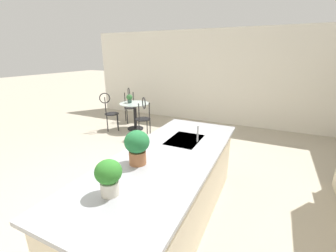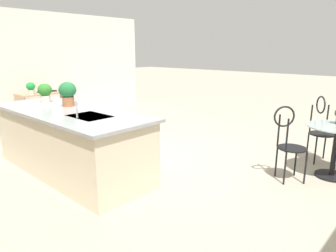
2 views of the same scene
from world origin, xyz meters
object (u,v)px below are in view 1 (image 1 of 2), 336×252
(chair_near_window, at_px, (130,104))
(bistro_table, at_px, (135,114))
(potted_plant_counter_far, at_px, (109,175))
(chair_by_island, at_px, (109,110))
(potted_plant_on_table, at_px, (129,98))
(chair_toward_desk, at_px, (143,115))
(potted_plant_counter_near, at_px, (137,145))

(chair_near_window, bearing_deg, bistro_table, 44.24)
(bistro_table, height_order, potted_plant_counter_far, potted_plant_counter_far)
(potted_plant_counter_far, bearing_deg, chair_near_window, -146.79)
(chair_by_island, relative_size, potted_plant_on_table, 4.46)
(chair_toward_desk, relative_size, potted_plant_on_table, 4.46)
(bistro_table, bearing_deg, chair_toward_desk, 51.36)
(chair_by_island, xyz_separation_m, potted_plant_counter_near, (2.82, 2.76, 0.56))
(chair_near_window, distance_m, potted_plant_counter_near, 4.66)
(potted_plant_on_table, bearing_deg, chair_by_island, -50.65)
(bistro_table, distance_m, chair_near_window, 0.78)
(potted_plant_on_table, xyz_separation_m, potted_plant_counter_far, (3.73, 2.41, 0.22))
(potted_plant_counter_near, bearing_deg, chair_toward_desk, -149.29)
(chair_toward_desk, distance_m, potted_plant_on_table, 0.87)
(chair_by_island, xyz_separation_m, chair_toward_desk, (0.07, 1.12, 0.00))
(potted_plant_on_table, bearing_deg, potted_plant_counter_far, 32.92)
(potted_plant_on_table, distance_m, potted_plant_counter_far, 4.44)
(bistro_table, relative_size, chair_toward_desk, 0.77)
(potted_plant_on_table, bearing_deg, potted_plant_counter_near, 36.20)
(bistro_table, bearing_deg, potted_plant_counter_far, 31.29)
(chair_near_window, bearing_deg, potted_plant_counter_near, 36.03)
(potted_plant_counter_near, bearing_deg, potted_plant_on_table, -143.80)
(chair_by_island, bearing_deg, potted_plant_on_table, 129.35)
(chair_near_window, height_order, chair_by_island, same)
(potted_plant_counter_far, bearing_deg, potted_plant_counter_near, -170.92)
(bistro_table, distance_m, potted_plant_counter_near, 3.93)
(chair_near_window, relative_size, chair_by_island, 1.00)
(bistro_table, xyz_separation_m, potted_plant_counter_far, (3.74, 2.27, 0.65))
(potted_plant_counter_far, bearing_deg, bistro_table, -148.71)
(chair_by_island, distance_m, potted_plant_counter_far, 4.44)
(bistro_table, height_order, chair_toward_desk, chair_toward_desk)
(potted_plant_on_table, bearing_deg, bistro_table, 95.94)
(bistro_table, distance_m, chair_by_island, 0.69)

